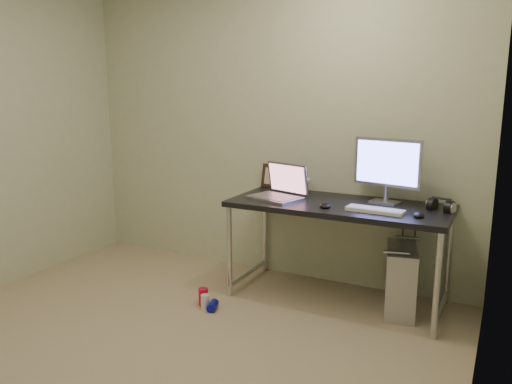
# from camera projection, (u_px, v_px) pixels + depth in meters

# --- Properties ---
(floor) EXTENTS (3.50, 3.50, 0.00)m
(floor) POSITION_uv_depth(u_px,v_px,m) (137.00, 364.00, 2.90)
(floor) COLOR tan
(floor) RESTS_ON ground
(wall_back) EXTENTS (3.50, 0.02, 2.50)m
(wall_back) POSITION_uv_depth(u_px,v_px,m) (269.00, 128.00, 4.17)
(wall_back) COLOR beige
(wall_back) RESTS_ON ground
(wall_right) EXTENTS (0.02, 3.50, 2.50)m
(wall_right) POSITION_uv_depth(u_px,v_px,m) (487.00, 175.00, 1.86)
(wall_right) COLOR beige
(wall_right) RESTS_ON ground
(desk) EXTENTS (1.58, 0.69, 0.75)m
(desk) POSITION_uv_depth(u_px,v_px,m) (338.00, 214.00, 3.65)
(desk) COLOR black
(desk) RESTS_ON ground
(tower_computer) EXTENTS (0.30, 0.49, 0.51)m
(tower_computer) POSITION_uv_depth(u_px,v_px,m) (400.00, 280.00, 3.54)
(tower_computer) COLOR #AFAEB3
(tower_computer) RESTS_ON ground
(cable_a) EXTENTS (0.01, 0.16, 0.69)m
(cable_a) POSITION_uv_depth(u_px,v_px,m) (403.00, 246.00, 3.78)
(cable_a) COLOR black
(cable_a) RESTS_ON ground
(cable_b) EXTENTS (0.02, 0.11, 0.71)m
(cable_b) POSITION_uv_depth(u_px,v_px,m) (414.00, 251.00, 3.73)
(cable_b) COLOR black
(cable_b) RESTS_ON ground
(can_red) EXTENTS (0.09, 0.09, 0.13)m
(can_red) POSITION_uv_depth(u_px,v_px,m) (203.00, 297.00, 3.68)
(can_red) COLOR red
(can_red) RESTS_ON ground
(can_white) EXTENTS (0.07, 0.07, 0.11)m
(can_white) POSITION_uv_depth(u_px,v_px,m) (205.00, 302.00, 3.61)
(can_white) COLOR white
(can_white) RESTS_ON ground
(can_blue) EXTENTS (0.10, 0.13, 0.06)m
(can_blue) POSITION_uv_depth(u_px,v_px,m) (213.00, 306.00, 3.60)
(can_blue) COLOR #0C0EA0
(can_blue) RESTS_ON ground
(laptop) EXTENTS (0.45, 0.40, 0.26)m
(laptop) POSITION_uv_depth(u_px,v_px,m) (280.00, 190.00, 3.80)
(laptop) COLOR #ABABB1
(laptop) RESTS_ON desk
(monitor) EXTENTS (0.50, 0.18, 0.47)m
(monitor) POSITION_uv_depth(u_px,v_px,m) (387.00, 166.00, 3.59)
(monitor) COLOR #ABABB1
(monitor) RESTS_ON desk
(keyboard) EXTENTS (0.39, 0.15, 0.02)m
(keyboard) POSITION_uv_depth(u_px,v_px,m) (375.00, 210.00, 3.38)
(keyboard) COLOR white
(keyboard) RESTS_ON desk
(mouse_right) EXTENTS (0.08, 0.12, 0.04)m
(mouse_right) POSITION_uv_depth(u_px,v_px,m) (419.00, 214.00, 3.25)
(mouse_right) COLOR black
(mouse_right) RESTS_ON desk
(mouse_left) EXTENTS (0.11, 0.14, 0.04)m
(mouse_left) POSITION_uv_depth(u_px,v_px,m) (325.00, 204.00, 3.51)
(mouse_left) COLOR black
(mouse_left) RESTS_ON desk
(headphones) EXTENTS (0.20, 0.11, 0.11)m
(headphones) POSITION_uv_depth(u_px,v_px,m) (441.00, 206.00, 3.40)
(headphones) COLOR black
(headphones) RESTS_ON desk
(picture_frame) EXTENTS (0.25, 0.08, 0.20)m
(picture_frame) POSITION_uv_depth(u_px,v_px,m) (275.00, 176.00, 4.18)
(picture_frame) COLOR black
(picture_frame) RESTS_ON desk
(webcam) EXTENTS (0.04, 0.04, 0.11)m
(webcam) POSITION_uv_depth(u_px,v_px,m) (307.00, 182.00, 4.04)
(webcam) COLOR silver
(webcam) RESTS_ON desk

